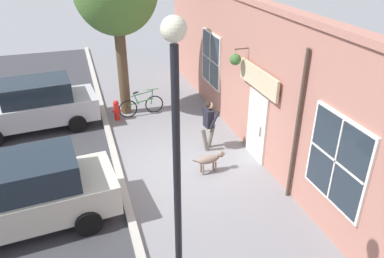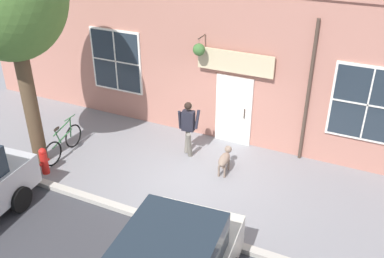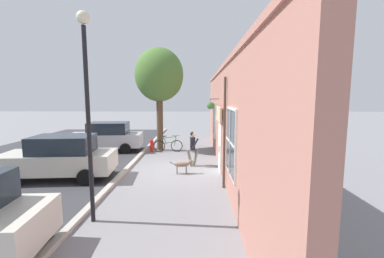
# 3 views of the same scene
# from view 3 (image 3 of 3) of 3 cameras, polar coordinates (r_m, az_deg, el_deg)

# --- Properties ---
(ground_plane) EXTENTS (90.00, 90.00, 0.00)m
(ground_plane) POSITION_cam_3_polar(r_m,az_deg,el_deg) (11.82, -4.56, -8.92)
(ground_plane) COLOR gray
(curb_and_road) EXTENTS (10.10, 28.00, 0.12)m
(curb_and_road) POSITION_cam_3_polar(r_m,az_deg,el_deg) (13.69, -29.94, -7.56)
(curb_and_road) COLOR #B2ADA3
(curb_and_road) RESTS_ON ground_plane
(storefront_facade) EXTENTS (0.95, 18.00, 4.56)m
(storefront_facade) POSITION_cam_3_polar(r_m,az_deg,el_deg) (11.40, 7.12, 2.16)
(storefront_facade) COLOR #B27566
(storefront_facade) RESTS_ON ground_plane
(pedestrian_walking) EXTENTS (0.58, 0.55, 1.65)m
(pedestrian_walking) POSITION_cam_3_polar(r_m,az_deg,el_deg) (12.14, 0.16, -3.69)
(pedestrian_walking) COLOR #6B665B
(pedestrian_walking) RESTS_ON ground_plane
(dog_on_leash) EXTENTS (1.07, 0.32, 0.64)m
(dog_on_leash) POSITION_cam_3_polar(r_m,az_deg,el_deg) (11.06, -1.99, -7.81)
(dog_on_leash) COLOR #7F6B5B
(dog_on_leash) RESTS_ON ground_plane
(street_tree_by_curb) EXTENTS (2.89, 2.60, 6.16)m
(street_tree_by_curb) POSITION_cam_3_polar(r_m,az_deg,el_deg) (15.79, -7.02, 11.39)
(street_tree_by_curb) COLOR brown
(street_tree_by_curb) RESTS_ON ground_plane
(leaning_bicycle) EXTENTS (1.74, 0.18, 1.00)m
(leaning_bicycle) POSITION_cam_3_polar(r_m,az_deg,el_deg) (15.50, -5.33, -3.60)
(leaning_bicycle) COLOR black
(leaning_bicycle) RESTS_ON ground_plane
(parked_car_nearest_curb) EXTENTS (4.44, 2.22, 1.75)m
(parked_car_nearest_curb) POSITION_cam_3_polar(r_m,az_deg,el_deg) (16.30, -18.48, -1.63)
(parked_car_nearest_curb) COLOR #B7B7BC
(parked_car_nearest_curb) RESTS_ON ground_plane
(parked_car_mid_block) EXTENTS (4.44, 2.22, 1.75)m
(parked_car_mid_block) POSITION_cam_3_polar(r_m,az_deg,el_deg) (11.55, -27.32, -5.61)
(parked_car_mid_block) COLOR beige
(parked_car_mid_block) RESTS_ON ground_plane
(street_lamp) EXTENTS (0.32, 0.32, 5.33)m
(street_lamp) POSITION_cam_3_polar(r_m,az_deg,el_deg) (6.96, -22.34, 7.95)
(street_lamp) COLOR black
(street_lamp) RESTS_ON ground_plane
(fire_hydrant) EXTENTS (0.34, 0.20, 0.77)m
(fire_hydrant) POSITION_cam_3_polar(r_m,az_deg,el_deg) (15.48, -8.94, -3.62)
(fire_hydrant) COLOR red
(fire_hydrant) RESTS_ON ground_plane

